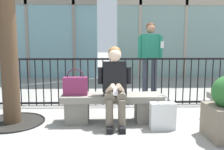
{
  "coord_description": "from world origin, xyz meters",
  "views": [
    {
      "loc": [
        -0.13,
        -3.71,
        1.26
      ],
      "look_at": [
        0.0,
        0.1,
        0.75
      ],
      "focal_mm": 38.08,
      "sensor_mm": 36.0,
      "label": 1
    }
  ],
  "objects_px": {
    "stone_bench": "(112,105)",
    "bystander_at_railing": "(150,55)",
    "shopping_bag": "(163,116)",
    "seated_person_with_phone": "(115,83)",
    "handbag_on_bench": "(75,86)"
  },
  "relations": [
    {
      "from": "stone_bench",
      "to": "handbag_on_bench",
      "type": "relative_size",
      "value": 3.83
    },
    {
      "from": "stone_bench",
      "to": "bystander_at_railing",
      "type": "distance_m",
      "value": 1.91
    },
    {
      "from": "stone_bench",
      "to": "bystander_at_railing",
      "type": "height_order",
      "value": "bystander_at_railing"
    },
    {
      "from": "stone_bench",
      "to": "seated_person_with_phone",
      "type": "bearing_deg",
      "value": -74.5
    },
    {
      "from": "handbag_on_bench",
      "to": "seated_person_with_phone",
      "type": "bearing_deg",
      "value": -10.91
    },
    {
      "from": "handbag_on_bench",
      "to": "bystander_at_railing",
      "type": "relative_size",
      "value": 0.24
    },
    {
      "from": "shopping_bag",
      "to": "stone_bench",
      "type": "bearing_deg",
      "value": 154.47
    },
    {
      "from": "bystander_at_railing",
      "to": "handbag_on_bench",
      "type": "bearing_deg",
      "value": -133.85
    },
    {
      "from": "seated_person_with_phone",
      "to": "handbag_on_bench",
      "type": "xyz_separation_m",
      "value": [
        -0.62,
        0.12,
        -0.05
      ]
    },
    {
      "from": "bystander_at_railing",
      "to": "seated_person_with_phone",
      "type": "bearing_deg",
      "value": -117.45
    },
    {
      "from": "stone_bench",
      "to": "bystander_at_railing",
      "type": "bearing_deg",
      "value": 59.6
    },
    {
      "from": "shopping_bag",
      "to": "bystander_at_railing",
      "type": "bearing_deg",
      "value": 84.97
    },
    {
      "from": "seated_person_with_phone",
      "to": "bystander_at_railing",
      "type": "distance_m",
      "value": 1.9
    },
    {
      "from": "stone_bench",
      "to": "shopping_bag",
      "type": "relative_size",
      "value": 3.18
    },
    {
      "from": "stone_bench",
      "to": "handbag_on_bench",
      "type": "height_order",
      "value": "handbag_on_bench"
    }
  ]
}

